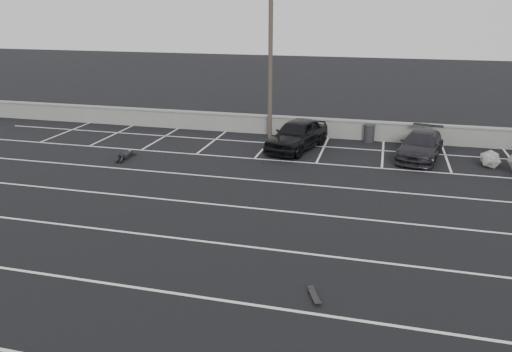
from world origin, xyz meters
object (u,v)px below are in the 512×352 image
(car_right, at_px, (421,145))
(trash_bin, at_px, (369,133))
(skateboard, at_px, (314,296))
(car_left, at_px, (297,134))
(utility_pole, at_px, (270,55))
(person, at_px, (126,153))

(car_right, bearing_deg, trash_bin, 147.73)
(skateboard, bearing_deg, car_left, 79.55)
(car_left, distance_m, skateboard, 13.80)
(utility_pole, xyz_separation_m, skateboard, (4.74, -15.50, -4.47))
(car_left, bearing_deg, utility_pole, 149.24)
(car_left, height_order, skateboard, car_left)
(car_left, xyz_separation_m, car_right, (6.04, -0.02, -0.14))
(person, bearing_deg, trash_bin, 19.73)
(car_left, relative_size, skateboard, 6.55)
(utility_pole, height_order, skateboard, utility_pole)
(car_right, distance_m, person, 14.28)
(trash_bin, bearing_deg, car_left, -145.56)
(car_left, bearing_deg, car_right, 15.91)
(person, bearing_deg, car_left, 16.19)
(car_left, bearing_deg, trash_bin, 50.50)
(utility_pole, distance_m, skateboard, 16.81)
(skateboard, bearing_deg, trash_bin, 65.18)
(car_left, distance_m, car_right, 6.05)
(utility_pole, relative_size, trash_bin, 9.38)
(car_left, height_order, trash_bin, car_left)
(car_right, height_order, trash_bin, car_right)
(car_right, bearing_deg, car_left, -168.41)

